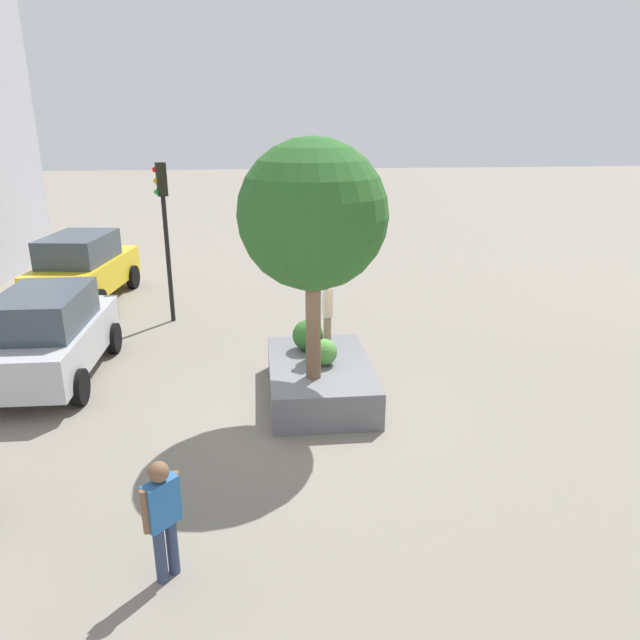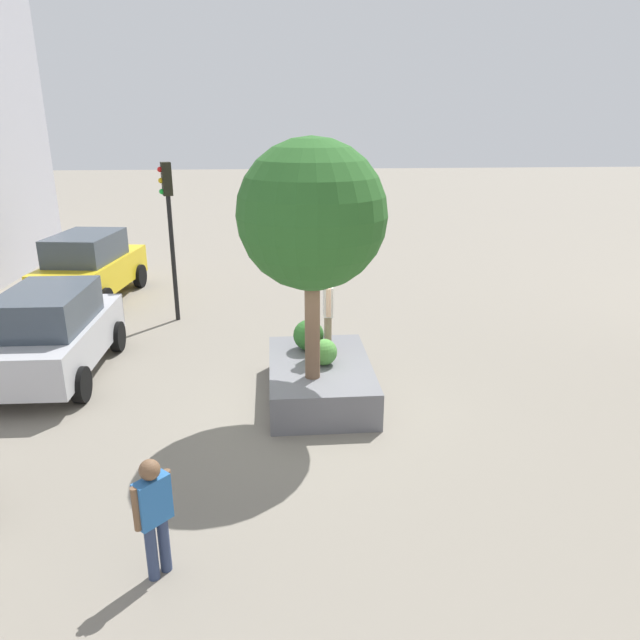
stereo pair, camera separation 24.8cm
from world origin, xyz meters
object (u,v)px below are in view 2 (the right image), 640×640
skateboarder (328,307)px  passerby_with_bag (154,510)px  planter_ledge (320,379)px  sedan_parked (54,332)px  taxi_cab (91,266)px  skateboard (328,351)px  traffic_light_corner (169,215)px  plaza_tree (312,216)px

skateboarder → passerby_with_bag: bearing=153.9°
planter_ledge → sedan_parked: bearing=75.4°
taxi_cab → passerby_with_bag: (-12.10, -4.10, -0.13)m
skateboard → planter_ledge: bearing=156.6°
sedan_parked → taxi_cab: 5.95m
skateboarder → traffic_light_corner: 6.12m
sedan_parked → taxi_cab: (5.88, 0.88, 0.05)m
planter_ledge → skateboarder: bearing=-23.4°
planter_ledge → plaza_tree: 3.45m
skateboarder → sedan_parked: skateboarder is taller
planter_ledge → passerby_with_bag: bearing=153.6°
skateboarder → traffic_light_corner: traffic_light_corner is taller
sedan_parked → passerby_with_bag: (-6.22, -3.22, -0.08)m
plaza_tree → skateboarder: (1.12, -0.39, -1.99)m
plaza_tree → taxi_cab: bearing=38.1°
taxi_cab → passerby_with_bag: size_ratio=2.93×
planter_ledge → plaza_tree: (-0.66, 0.19, 3.38)m
planter_ledge → skateboard: size_ratio=3.78×
plaza_tree → skateboarder: size_ratio=2.64×
plaza_tree → traffic_light_corner: (5.79, 3.39, -0.81)m
skateboarder → sedan_parked: size_ratio=0.38×
sedan_parked → passerby_with_bag: bearing=-152.6°
plaza_tree → passerby_with_bag: 5.43m
plaza_tree → traffic_light_corner: bearing=30.4°
plaza_tree → traffic_light_corner: plaza_tree is taller
planter_ledge → taxi_cab: (7.34, 6.46, 0.70)m
planter_ledge → taxi_cab: size_ratio=0.67×
planter_ledge → passerby_with_bag: (-4.76, 2.36, 0.56)m
skateboard → skateboarder: 0.97m
sedan_parked → taxi_cab: bearing=8.5°
sedan_parked → planter_ledge: bearing=-104.6°
plaza_tree → taxi_cab: (8.00, 6.27, -2.68)m
plaza_tree → passerby_with_bag: size_ratio=2.71×
sedan_parked → traffic_light_corner: bearing=-28.6°
traffic_light_corner → skateboard: bearing=-140.9°
skateboard → passerby_with_bag: 5.82m
planter_ledge → skateboard: (0.46, -0.20, 0.42)m
sedan_parked → skateboarder: bearing=-99.7°
sedan_parked → skateboard: bearing=-99.7°
traffic_light_corner → passerby_with_bag: (-9.89, -1.22, -2.01)m
traffic_light_corner → passerby_with_bag: 10.16m
skateboarder → taxi_cab: (6.88, 6.66, -0.69)m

